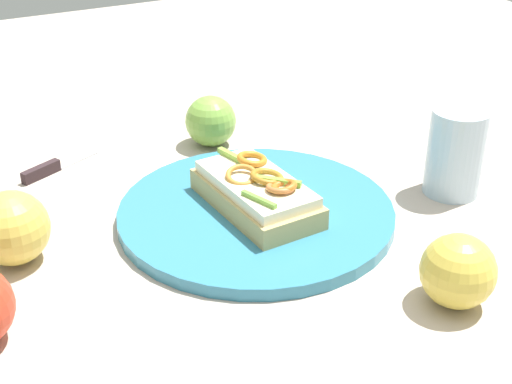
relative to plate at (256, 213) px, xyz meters
The scene contains 8 objects.
ground_plane 0.01m from the plate, ahead, with size 2.00×2.00×0.00m, color #BEAE9E.
plate is the anchor object (origin of this frame).
sandwich 0.03m from the plate, 100.91° to the right, with size 0.17×0.09×0.05m.
apple_0 0.27m from the plate, 80.70° to the left, with size 0.08×0.08×0.08m, color gold.
apple_1 0.25m from the plate, 157.58° to the right, with size 0.07×0.07×0.07m, color gold.
apple_3 0.21m from the plate, 10.90° to the right, with size 0.07×0.07×0.07m, color #7DAE45.
drinking_glass 0.25m from the plate, 102.60° to the right, with size 0.07×0.07×0.11m, color silver.
knife 0.29m from the plate, 38.81° to the left, with size 0.06×0.11×0.02m.
Camera 1 is at (-0.63, 0.34, 0.43)m, focal length 50.99 mm.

